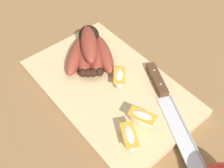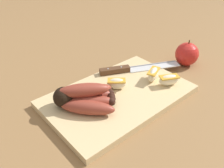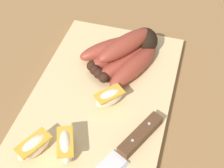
{
  "view_description": "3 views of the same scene",
  "coord_description": "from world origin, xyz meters",
  "px_view_note": "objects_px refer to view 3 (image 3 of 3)",
  "views": [
    {
      "loc": [
        -0.33,
        0.27,
        0.52
      ],
      "look_at": [
        -0.03,
        0.02,
        0.05
      ],
      "focal_mm": 42.55,
      "sensor_mm": 36.0,
      "label": 1
    },
    {
      "loc": [
        0.38,
        0.42,
        0.43
      ],
      "look_at": [
        -0.01,
        -0.02,
        0.04
      ],
      "focal_mm": 38.71,
      "sensor_mm": 36.0,
      "label": 2
    },
    {
      "loc": [
        -0.39,
        -0.12,
        0.5
      ],
      "look_at": [
        0.01,
        -0.01,
        0.04
      ],
      "focal_mm": 52.54,
      "sensor_mm": 36.0,
      "label": 3
    }
  ],
  "objects_px": {
    "apple_wedge_near": "(66,145)",
    "chefs_knife": "(122,155)",
    "banana_bunch": "(125,53)",
    "apple_wedge_middle": "(34,146)",
    "apple_wedge_far": "(109,98)"
  },
  "relations": [
    {
      "from": "chefs_knife",
      "to": "apple_wedge_near",
      "type": "height_order",
      "value": "apple_wedge_near"
    },
    {
      "from": "banana_bunch",
      "to": "apple_wedge_middle",
      "type": "relative_size",
      "value": 2.58
    },
    {
      "from": "banana_bunch",
      "to": "chefs_knife",
      "type": "relative_size",
      "value": 0.66
    },
    {
      "from": "banana_bunch",
      "to": "chefs_knife",
      "type": "xyz_separation_m",
      "value": [
        -0.22,
        -0.05,
        -0.02
      ]
    },
    {
      "from": "banana_bunch",
      "to": "apple_wedge_middle",
      "type": "xyz_separation_m",
      "value": [
        -0.25,
        0.09,
        -0.01
      ]
    },
    {
      "from": "apple_wedge_near",
      "to": "chefs_knife",
      "type": "bearing_deg",
      "value": -79.07
    },
    {
      "from": "chefs_knife",
      "to": "apple_wedge_near",
      "type": "distance_m",
      "value": 0.09
    },
    {
      "from": "banana_bunch",
      "to": "chefs_knife",
      "type": "height_order",
      "value": "banana_bunch"
    },
    {
      "from": "apple_wedge_near",
      "to": "apple_wedge_middle",
      "type": "bearing_deg",
      "value": 106.32
    },
    {
      "from": "banana_bunch",
      "to": "chefs_knife",
      "type": "distance_m",
      "value": 0.22
    },
    {
      "from": "banana_bunch",
      "to": "apple_wedge_near",
      "type": "bearing_deg",
      "value": 170.69
    },
    {
      "from": "apple_wedge_near",
      "to": "apple_wedge_far",
      "type": "distance_m",
      "value": 0.12
    },
    {
      "from": "banana_bunch",
      "to": "apple_wedge_near",
      "type": "relative_size",
      "value": 2.59
    },
    {
      "from": "chefs_knife",
      "to": "banana_bunch",
      "type": "bearing_deg",
      "value": 13.51
    },
    {
      "from": "apple_wedge_middle",
      "to": "apple_wedge_far",
      "type": "bearing_deg",
      "value": -33.76
    }
  ]
}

